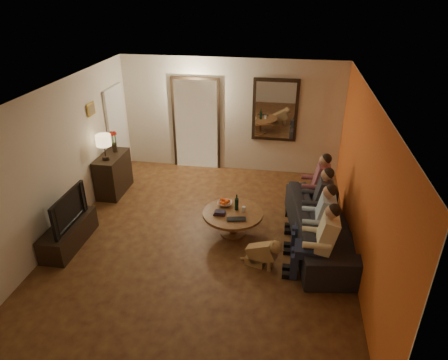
% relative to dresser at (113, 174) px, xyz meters
% --- Properties ---
extents(floor, '(5.00, 6.00, 0.01)m').
position_rel_dresser_xyz_m(floor, '(2.25, -1.41, -0.42)').
color(floor, '#491E13').
rests_on(floor, ground).
extents(ceiling, '(5.00, 6.00, 0.01)m').
position_rel_dresser_xyz_m(ceiling, '(2.25, -1.41, 2.18)').
color(ceiling, white).
rests_on(ceiling, back_wall).
extents(back_wall, '(5.00, 0.02, 2.60)m').
position_rel_dresser_xyz_m(back_wall, '(2.25, 1.59, 0.88)').
color(back_wall, beige).
rests_on(back_wall, floor).
extents(front_wall, '(5.00, 0.02, 2.60)m').
position_rel_dresser_xyz_m(front_wall, '(2.25, -4.41, 0.88)').
color(front_wall, beige).
rests_on(front_wall, floor).
extents(left_wall, '(0.02, 6.00, 2.60)m').
position_rel_dresser_xyz_m(left_wall, '(-0.25, -1.41, 0.88)').
color(left_wall, beige).
rests_on(left_wall, floor).
extents(right_wall, '(0.02, 6.00, 2.60)m').
position_rel_dresser_xyz_m(right_wall, '(4.75, -1.41, 0.88)').
color(right_wall, beige).
rests_on(right_wall, floor).
extents(orange_accent, '(0.01, 6.00, 2.60)m').
position_rel_dresser_xyz_m(orange_accent, '(4.74, -1.41, 0.88)').
color(orange_accent, orange).
rests_on(orange_accent, right_wall).
extents(kitchen_doorway, '(1.00, 0.06, 2.10)m').
position_rel_dresser_xyz_m(kitchen_doorway, '(1.45, 1.57, 0.63)').
color(kitchen_doorway, '#FFE0A5').
rests_on(kitchen_doorway, floor).
extents(door_trim, '(1.12, 0.04, 2.22)m').
position_rel_dresser_xyz_m(door_trim, '(1.45, 1.56, 0.63)').
color(door_trim, black).
rests_on(door_trim, floor).
extents(fridge_glimpse, '(0.45, 0.03, 1.70)m').
position_rel_dresser_xyz_m(fridge_glimpse, '(1.70, 1.58, 0.48)').
color(fridge_glimpse, silver).
rests_on(fridge_glimpse, floor).
extents(mirror_frame, '(1.00, 0.05, 1.40)m').
position_rel_dresser_xyz_m(mirror_frame, '(3.25, 1.55, 1.08)').
color(mirror_frame, black).
rests_on(mirror_frame, back_wall).
extents(mirror_glass, '(0.86, 0.02, 1.26)m').
position_rel_dresser_xyz_m(mirror_glass, '(3.25, 1.52, 1.08)').
color(mirror_glass, white).
rests_on(mirror_glass, back_wall).
extents(white_door, '(0.06, 0.85, 2.04)m').
position_rel_dresser_xyz_m(white_door, '(-0.21, 0.89, 0.60)').
color(white_door, white).
rests_on(white_door, floor).
extents(framed_art, '(0.03, 0.28, 0.24)m').
position_rel_dresser_xyz_m(framed_art, '(-0.22, -0.11, 1.43)').
color(framed_art, '#B28C33').
rests_on(framed_art, left_wall).
extents(art_canvas, '(0.01, 0.22, 0.18)m').
position_rel_dresser_xyz_m(art_canvas, '(-0.21, -0.11, 1.43)').
color(art_canvas, brown).
rests_on(art_canvas, left_wall).
extents(dresser, '(0.45, 0.95, 0.85)m').
position_rel_dresser_xyz_m(dresser, '(0.00, 0.00, 0.00)').
color(dresser, black).
rests_on(dresser, floor).
extents(table_lamp, '(0.30, 0.30, 0.54)m').
position_rel_dresser_xyz_m(table_lamp, '(0.00, -0.22, 0.69)').
color(table_lamp, beige).
rests_on(table_lamp, dresser).
extents(flower_vase, '(0.14, 0.14, 0.44)m').
position_rel_dresser_xyz_m(flower_vase, '(0.00, 0.22, 0.64)').
color(flower_vase, red).
rests_on(flower_vase, dresser).
extents(tv_stand, '(0.45, 1.25, 0.42)m').
position_rel_dresser_xyz_m(tv_stand, '(0.00, -1.92, -0.21)').
color(tv_stand, black).
rests_on(tv_stand, floor).
extents(tv, '(1.02, 0.13, 0.59)m').
position_rel_dresser_xyz_m(tv, '(0.00, -1.92, 0.29)').
color(tv, black).
rests_on(tv, tv_stand).
extents(sofa, '(2.60, 1.31, 0.73)m').
position_rel_dresser_xyz_m(sofa, '(4.26, -1.18, -0.06)').
color(sofa, black).
rests_on(sofa, floor).
extents(person_a, '(0.60, 0.40, 1.20)m').
position_rel_dresser_xyz_m(person_a, '(4.16, -2.08, 0.18)').
color(person_a, tan).
rests_on(person_a, sofa).
extents(person_b, '(0.60, 0.40, 1.20)m').
position_rel_dresser_xyz_m(person_b, '(4.16, -1.48, 0.18)').
color(person_b, tan).
rests_on(person_b, sofa).
extents(person_c, '(0.60, 0.40, 1.20)m').
position_rel_dresser_xyz_m(person_c, '(4.16, -0.88, 0.18)').
color(person_c, tan).
rests_on(person_c, sofa).
extents(person_d, '(0.60, 0.40, 1.20)m').
position_rel_dresser_xyz_m(person_d, '(4.16, -0.28, 0.18)').
color(person_d, tan).
rests_on(person_d, sofa).
extents(dog, '(0.60, 0.39, 0.56)m').
position_rel_dresser_xyz_m(dog, '(3.29, -1.96, -0.14)').
color(dog, '#9B7C47').
rests_on(dog, floor).
extents(coffee_table, '(1.12, 1.12, 0.45)m').
position_rel_dresser_xyz_m(coffee_table, '(2.71, -1.15, -0.20)').
color(coffee_table, brown).
rests_on(coffee_table, floor).
extents(bowl, '(0.26, 0.26, 0.06)m').
position_rel_dresser_xyz_m(bowl, '(2.53, -0.93, 0.06)').
color(bowl, white).
rests_on(bowl, coffee_table).
extents(oranges, '(0.20, 0.20, 0.08)m').
position_rel_dresser_xyz_m(oranges, '(2.53, -0.93, 0.13)').
color(oranges, '#F95814').
rests_on(oranges, bowl).
extents(wine_bottle, '(0.07, 0.07, 0.31)m').
position_rel_dresser_xyz_m(wine_bottle, '(2.76, -1.05, 0.18)').
color(wine_bottle, black).
rests_on(wine_bottle, coffee_table).
extents(wine_glass, '(0.06, 0.06, 0.10)m').
position_rel_dresser_xyz_m(wine_glass, '(2.89, -1.10, 0.08)').
color(wine_glass, silver).
rests_on(wine_glass, coffee_table).
extents(book_stack, '(0.20, 0.15, 0.07)m').
position_rel_dresser_xyz_m(book_stack, '(2.49, -1.25, 0.06)').
color(book_stack, black).
rests_on(book_stack, coffee_table).
extents(laptop, '(0.36, 0.27, 0.03)m').
position_rel_dresser_xyz_m(laptop, '(2.81, -1.43, 0.04)').
color(laptop, black).
rests_on(laptop, coffee_table).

